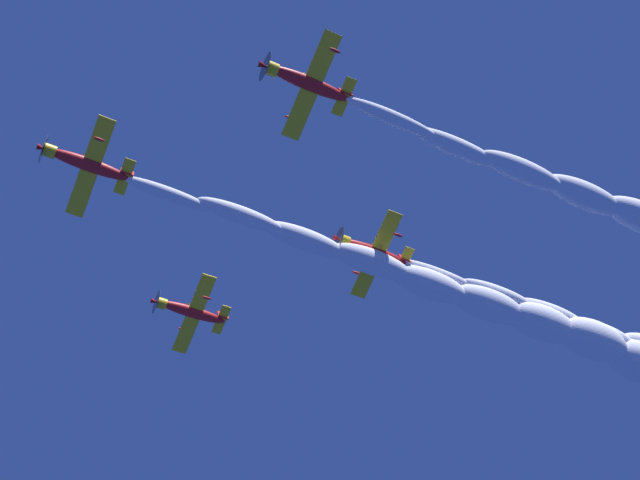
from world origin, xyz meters
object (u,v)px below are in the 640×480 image
at_px(airplane_left_wingman, 306,82).
at_px(airplane_slot_tail, 372,251).
at_px(airplane_right_wingman, 190,311).
at_px(airplane_lead, 86,163).

bearing_deg(airplane_left_wingman, airplane_slot_tail, 164.14).
distance_m(airplane_left_wingman, airplane_right_wingman, 30.33).
distance_m(airplane_left_wingman, airplane_slot_tail, 20.27).
relative_size(airplane_left_wingman, airplane_slot_tail, 1.02).
bearing_deg(airplane_lead, airplane_slot_tail, 116.66).
height_order(airplane_left_wingman, airplane_right_wingman, airplane_right_wingman).
relative_size(airplane_lead, airplane_slot_tail, 1.00).
bearing_deg(airplane_slot_tail, airplane_left_wingman, -15.86).
height_order(airplane_lead, airplane_left_wingman, airplane_left_wingman).
distance_m(airplane_right_wingman, airplane_slot_tail, 20.95).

